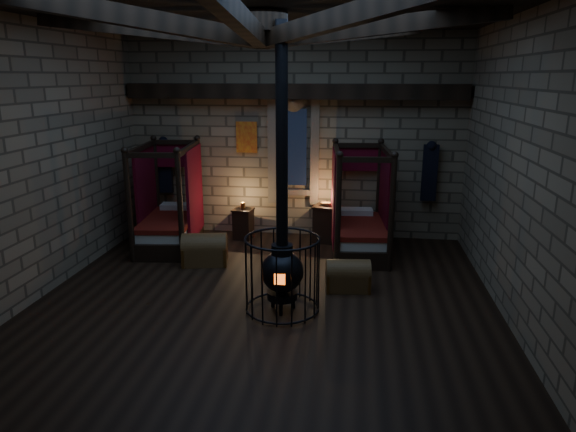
# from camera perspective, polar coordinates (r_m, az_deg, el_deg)

# --- Properties ---
(room) EXTENTS (7.02, 7.02, 4.29)m
(room) POSITION_cam_1_polar(r_m,az_deg,el_deg) (7.43, -2.75, 18.31)
(room) COLOR black
(room) RESTS_ON ground
(bed_left) EXTENTS (1.25, 2.06, 2.04)m
(bed_left) POSITION_cam_1_polar(r_m,az_deg,el_deg) (10.68, -12.98, -0.55)
(bed_left) COLOR black
(bed_left) RESTS_ON ground
(bed_right) EXTENTS (1.19, 2.03, 2.03)m
(bed_right) POSITION_cam_1_polar(r_m,az_deg,el_deg) (10.09, 7.88, -1.24)
(bed_right) COLOR black
(bed_right) RESTS_ON ground
(trunk_left) EXTENTS (0.89, 0.65, 0.59)m
(trunk_left) POSITION_cam_1_polar(r_m,az_deg,el_deg) (9.55, -9.22, -3.77)
(trunk_left) COLOR brown
(trunk_left) RESTS_ON ground
(trunk_right) EXTENTS (0.75, 0.52, 0.52)m
(trunk_right) POSITION_cam_1_polar(r_m,az_deg,el_deg) (8.39, 6.67, -6.65)
(trunk_right) COLOR brown
(trunk_right) RESTS_ON ground
(nightstand_left) EXTENTS (0.46, 0.44, 0.79)m
(nightstand_left) POSITION_cam_1_polar(r_m,az_deg,el_deg) (10.90, -4.99, -0.82)
(nightstand_left) COLOR black
(nightstand_left) RESTS_ON ground
(nightstand_right) EXTENTS (0.57, 0.56, 0.84)m
(nightstand_right) POSITION_cam_1_polar(r_m,az_deg,el_deg) (10.68, 4.19, -0.81)
(nightstand_right) COLOR black
(nightstand_right) RESTS_ON ground
(stove) EXTENTS (1.10, 1.10, 4.05)m
(stove) POSITION_cam_1_polar(r_m,az_deg,el_deg) (7.47, -0.65, -5.84)
(stove) COLOR black
(stove) RESTS_ON ground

